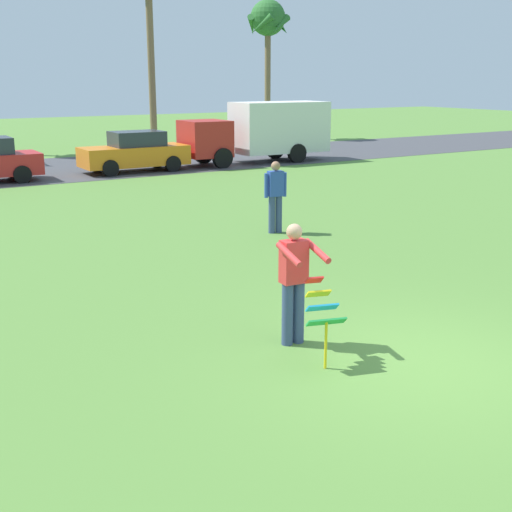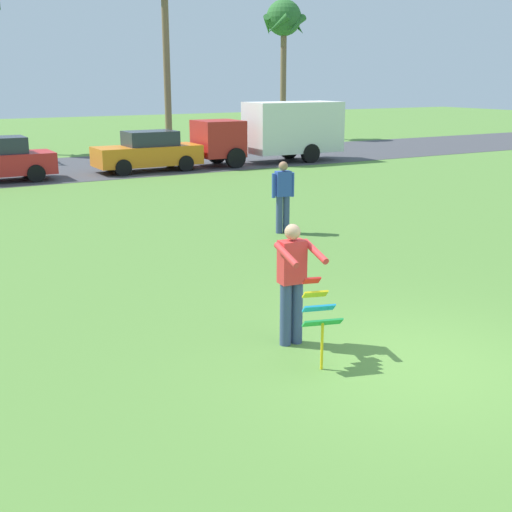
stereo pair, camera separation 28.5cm
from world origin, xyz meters
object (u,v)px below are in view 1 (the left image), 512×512
object	(u,v)px
person_kite_flyer	(294,279)
parked_car_orange	(135,152)
person_walker_near	(275,195)
parked_truck_red_cab	(264,130)
palm_tree_far_left	(268,24)
kite_held	(322,310)

from	to	relation	value
person_kite_flyer	parked_car_orange	distance (m)	18.69
person_walker_near	parked_car_orange	bearing A→B (deg)	84.65
person_walker_near	parked_truck_red_cab	bearing A→B (deg)	59.27
parked_car_orange	person_walker_near	world-z (taller)	person_walker_near
person_kite_flyer	person_walker_near	xyz separation A→B (m)	(3.58, 6.02, -0.02)
person_kite_flyer	parked_truck_red_cab	world-z (taller)	parked_truck_red_cab
palm_tree_far_left	person_walker_near	world-z (taller)	palm_tree_far_left
person_kite_flyer	parked_truck_red_cab	bearing A→B (deg)	59.25
kite_held	person_walker_near	xyz separation A→B (m)	(3.65, 6.76, 0.19)
parked_car_orange	palm_tree_far_left	distance (m)	17.34
parked_car_orange	parked_truck_red_cab	distance (m)	6.08
kite_held	palm_tree_far_left	size ratio (longest dim) A/B	0.14
person_kite_flyer	parked_car_orange	world-z (taller)	person_kite_flyer
kite_held	person_kite_flyer	bearing A→B (deg)	84.55
parked_truck_red_cab	person_walker_near	distance (m)	14.05
kite_held	person_walker_near	distance (m)	7.69
person_kite_flyer	parked_car_orange	bearing A→B (deg)	75.40
person_kite_flyer	palm_tree_far_left	size ratio (longest dim) A/B	0.21
palm_tree_far_left	person_walker_near	xyz separation A→B (m)	(-13.81, -22.26, -5.84)
person_kite_flyer	parked_car_orange	size ratio (longest dim) A/B	0.41
kite_held	parked_truck_red_cab	distance (m)	21.73
palm_tree_far_left	parked_car_orange	bearing A→B (deg)	-141.20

